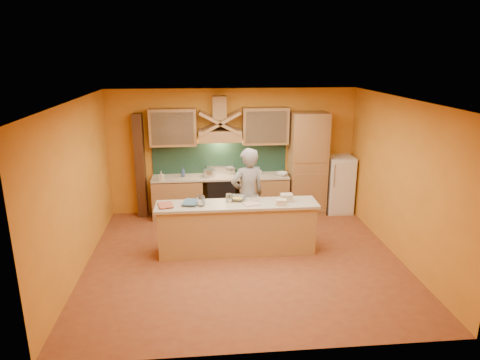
{
  "coord_description": "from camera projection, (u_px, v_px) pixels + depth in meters",
  "views": [
    {
      "loc": [
        -0.72,
        -6.88,
        3.51
      ],
      "look_at": [
        0.01,
        0.9,
        1.2
      ],
      "focal_mm": 32.0,
      "sensor_mm": 36.0,
      "label": 1
    }
  ],
  "objects": [
    {
      "name": "book_upper",
      "position": [
        184.0,
        202.0,
        7.61
      ],
      "size": [
        0.32,
        0.39,
        0.03
      ],
      "primitive_type": "imported",
      "rotation": [
        0.0,
        0.0,
        -0.22
      ],
      "color": "#3D6387",
      "rests_on": "island_top"
    },
    {
      "name": "kitchen_scale",
      "position": [
        255.0,
        199.0,
        7.73
      ],
      "size": [
        0.14,
        0.14,
        0.09
      ],
      "primitive_type": "cube",
      "rotation": [
        0.0,
        0.0,
        0.41
      ],
      "color": "white",
      "rests_on": "island_top"
    },
    {
      "name": "trim_column_left",
      "position": [
        140.0,
        166.0,
        9.36
      ],
      "size": [
        0.2,
        0.3,
        2.3
      ],
      "primitive_type": "cube",
      "color": "#472816",
      "rests_on": "floor"
    },
    {
      "name": "pot_large",
      "position": [
        209.0,
        174.0,
        9.38
      ],
      "size": [
        0.34,
        0.34,
        0.16
      ],
      "primitive_type": "cylinder",
      "rotation": [
        0.0,
        0.0,
        -0.38
      ],
      "color": "silver",
      "rests_on": "stove"
    },
    {
      "name": "island_body",
      "position": [
        237.0,
        230.0,
        7.78
      ],
      "size": [
        2.8,
        0.55,
        0.88
      ],
      "primitive_type": "cube",
      "color": "tan",
      "rests_on": "floor"
    },
    {
      "name": "grocery_bag_a",
      "position": [
        287.0,
        198.0,
        7.73
      ],
      "size": [
        0.22,
        0.18,
        0.14
      ],
      "primitive_type": "cube",
      "rotation": [
        0.0,
        0.0,
        0.05
      ],
      "color": "beige",
      "rests_on": "island_top"
    },
    {
      "name": "soap_bottle_b",
      "position": [
        183.0,
        172.0,
        9.35
      ],
      "size": [
        0.09,
        0.09,
        0.22
      ],
      "primitive_type": "imported",
      "rotation": [
        0.0,
        0.0,
        0.1
      ],
      "color": "#324B8B",
      "rests_on": "counter_top"
    },
    {
      "name": "counter_top",
      "position": [
        221.0,
        177.0,
        9.44
      ],
      "size": [
        3.0,
        0.62,
        0.04
      ],
      "primitive_type": "cube",
      "color": "beige",
      "rests_on": "base_cabinet_left"
    },
    {
      "name": "fridge",
      "position": [
        339.0,
        184.0,
        9.76
      ],
      "size": [
        0.58,
        0.6,
        1.3
      ],
      "primitive_type": "cube",
      "color": "white",
      "rests_on": "floor"
    },
    {
      "name": "person",
      "position": [
        248.0,
        195.0,
        8.13
      ],
      "size": [
        0.78,
        0.63,
        1.85
      ],
      "primitive_type": "imported",
      "rotation": [
        0.0,
        0.0,
        3.46
      ],
      "color": "gray",
      "rests_on": "floor"
    },
    {
      "name": "ceiling",
      "position": [
        245.0,
        100.0,
        6.83
      ],
      "size": [
        5.5,
        5.0,
        0.01
      ],
      "primitive_type": "cube",
      "color": "white",
      "rests_on": "wall_back"
    },
    {
      "name": "bowl_back",
      "position": [
        282.0,
        174.0,
        9.45
      ],
      "size": [
        0.3,
        0.3,
        0.08
      ],
      "primitive_type": "imported",
      "rotation": [
        0.0,
        0.0,
        -0.27
      ],
      "color": "silver",
      "rests_on": "counter_top"
    },
    {
      "name": "upper_cabinet_right",
      "position": [
        265.0,
        126.0,
        9.34
      ],
      "size": [
        1.0,
        0.35,
        0.8
      ],
      "primitive_type": "cube",
      "color": "#A4794B",
      "rests_on": "wall_back"
    },
    {
      "name": "jar_large",
      "position": [
        201.0,
        201.0,
        7.49
      ],
      "size": [
        0.14,
        0.14,
        0.18
      ],
      "primitive_type": "cylinder",
      "rotation": [
        0.0,
        0.0,
        -0.06
      ],
      "color": "silver",
      "rests_on": "island_top"
    },
    {
      "name": "dish_rack",
      "position": [
        255.0,
        172.0,
        9.58
      ],
      "size": [
        0.31,
        0.27,
        0.09
      ],
      "primitive_type": "cube",
      "rotation": [
        0.0,
        0.0,
        0.34
      ],
      "color": "silver",
      "rests_on": "counter_top"
    },
    {
      "name": "base_cabinet_left",
      "position": [
        178.0,
        198.0,
        9.49
      ],
      "size": [
        1.1,
        0.6,
        0.86
      ],
      "primitive_type": "cube",
      "color": "#A4794B",
      "rests_on": "floor"
    },
    {
      "name": "backsplash",
      "position": [
        220.0,
        158.0,
        9.62
      ],
      "size": [
        3.0,
        0.03,
        0.7
      ],
      "primitive_type": "cube",
      "color": "#173329",
      "rests_on": "wall_back"
    },
    {
      "name": "range_hood",
      "position": [
        220.0,
        135.0,
        9.23
      ],
      "size": [
        0.92,
        0.5,
        0.24
      ],
      "primitive_type": "cube",
      "color": "#A4794B",
      "rests_on": "wall_back"
    },
    {
      "name": "book_lower",
      "position": [
        159.0,
        206.0,
        7.46
      ],
      "size": [
        0.31,
        0.38,
        0.03
      ],
      "primitive_type": "imported",
      "rotation": [
        0.0,
        0.0,
        0.21
      ],
      "color": "#B55B40",
      "rests_on": "island_top"
    },
    {
      "name": "wall_back",
      "position": [
        233.0,
        151.0,
        9.61
      ],
      "size": [
        5.5,
        0.02,
        2.8
      ],
      "primitive_type": "cube",
      "color": "orange",
      "rests_on": "floor"
    },
    {
      "name": "mixing_bowl",
      "position": [
        237.0,
        198.0,
        7.79
      ],
      "size": [
        0.37,
        0.37,
        0.07
      ],
      "primitive_type": "imported",
      "rotation": [
        0.0,
        0.0,
        -0.31
      ],
      "color": "white",
      "rests_on": "island_top"
    },
    {
      "name": "wall_left",
      "position": [
        77.0,
        188.0,
        6.98
      ],
      "size": [
        0.02,
        5.0,
        2.8
      ],
      "primitive_type": "cube",
      "color": "orange",
      "rests_on": "floor"
    },
    {
      "name": "wall_right",
      "position": [
        400.0,
        180.0,
        7.47
      ],
      "size": [
        0.02,
        5.0,
        2.8
      ],
      "primitive_type": "cube",
      "color": "orange",
      "rests_on": "floor"
    },
    {
      "name": "pot_small",
      "position": [
        231.0,
        172.0,
        9.58
      ],
      "size": [
        0.23,
        0.23,
        0.13
      ],
      "primitive_type": "cylinder",
      "rotation": [
        0.0,
        0.0,
        -0.23
      ],
      "color": "#B2B3B9",
      "rests_on": "stove"
    },
    {
      "name": "soap_bottle_a",
      "position": [
        161.0,
        176.0,
        9.08
      ],
      "size": [
        0.11,
        0.11,
        0.19
      ],
      "primitive_type": "imported",
      "rotation": [
        0.0,
        0.0,
        -0.27
      ],
      "color": "beige",
      "rests_on": "counter_top"
    },
    {
      "name": "stove",
      "position": [
        221.0,
        196.0,
        9.57
      ],
      "size": [
        0.6,
        0.58,
        0.9
      ],
      "primitive_type": "cube",
      "color": "black",
      "rests_on": "floor"
    },
    {
      "name": "upper_cabinet_left",
      "position": [
        173.0,
        127.0,
        9.16
      ],
      "size": [
        1.0,
        0.35,
        0.8
      ],
      "primitive_type": "cube",
      "color": "#A4794B",
      "rests_on": "wall_back"
    },
    {
      "name": "floor",
      "position": [
        244.0,
        259.0,
        7.63
      ],
      "size": [
        5.5,
        5.0,
        0.01
      ],
      "primitive_type": "cube",
      "color": "brown",
      "rests_on": "ground"
    },
    {
      "name": "hood_chimney",
      "position": [
        219.0,
        108.0,
        9.16
      ],
      "size": [
        0.3,
        0.3,
        0.5
      ],
      "primitive_type": "cube",
      "color": "#A4794B",
      "rests_on": "wall_back"
    },
    {
      "name": "cloth",
      "position": [
        252.0,
        204.0,
        7.58
      ],
      "size": [
        0.32,
        0.27,
        0.02
      ],
      "primitive_type": "cube",
      "rotation": [
        0.0,
        0.0,
        0.3
      ],
      "color": "beige",
      "rests_on": "island_top"
    },
    {
      "name": "pantry_column",
      "position": [
        308.0,
        164.0,
        9.55
      ],
      "size": [
        0.8,
        0.6,
        2.3
      ],
      "primitive_type": "cube",
      "color": "#A4794B",
      "rests_on": "floor"
    },
    {
      "name": "island_top",
      "position": [
        237.0,
        205.0,
        7.64
      ],
      "size": [
        2.9,
        0.62,
        0.05
      ],
      "primitive_type": "cube",
      "color": "beige",
      "rests_on": "island_body"
    },
    {
      "name": "base_cabinet_right",
      "position": [
        263.0,
        196.0,
        9.66
      ],
      "size": [
        1.1,
        0.6,
        0.86
      ],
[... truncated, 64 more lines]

